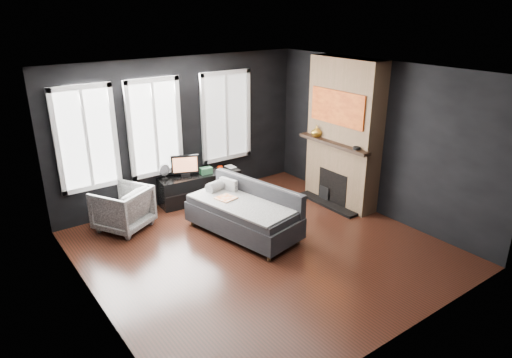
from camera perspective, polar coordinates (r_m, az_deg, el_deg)
floor at (r=7.16m, az=0.78°, el=-8.75°), size 5.00×5.00×0.00m
ceiling at (r=6.27m, az=0.90°, el=13.21°), size 5.00×5.00×0.00m
wall_back at (r=8.63m, az=-9.24°, el=5.96°), size 5.00×0.02×2.70m
wall_left at (r=5.57m, az=-20.26°, el=-3.67°), size 0.02×5.00×2.70m
wall_right at (r=8.27m, az=14.88°, el=4.86°), size 0.02×5.00×2.70m
windows at (r=8.20m, az=-12.38°, el=12.33°), size 4.00×0.16×1.76m
fireplace at (r=8.50m, az=10.90°, el=5.62°), size 0.70×1.62×2.70m
sofa at (r=7.43m, az=-1.64°, el=-3.99°), size 1.34×2.08×0.83m
stripe_pillow at (r=7.84m, az=-3.44°, el=-1.17°), size 0.17×0.36×0.35m
armchair at (r=7.93m, az=-16.35°, el=-3.29°), size 1.04×1.02×0.80m
media_console at (r=8.83m, az=-7.08°, el=-0.99°), size 1.61×0.64×0.54m
monitor at (r=8.57m, az=-8.87°, el=1.82°), size 0.52×0.31×0.46m
desk_fan at (r=8.49m, az=-11.38°, el=0.89°), size 0.24×0.24×0.30m
mug at (r=8.84m, az=-4.51°, el=1.41°), size 0.12×0.09×0.11m
book at (r=8.95m, az=-3.63°, el=2.03°), size 0.16×0.02×0.22m
storage_box at (r=8.70m, az=-6.28°, el=1.06°), size 0.23×0.15×0.12m
mantel_vase at (r=8.64m, az=7.58°, el=5.93°), size 0.26×0.27×0.20m
mantel_clock at (r=7.99m, az=12.47°, el=3.79°), size 0.14×0.14×0.04m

